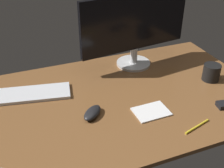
{
  "coord_description": "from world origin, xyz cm",
  "views": [
    {
      "loc": [
        -42.7,
        -101.77,
        78.58
      ],
      "look_at": [
        -1.29,
        3.16,
        8.0
      ],
      "focal_mm": 45.83,
      "sensor_mm": 36.0,
      "label": 1
    }
  ],
  "objects_px": {
    "monitor": "(135,27)",
    "pen": "(197,126)",
    "coffee_mug": "(211,72)",
    "keyboard": "(25,95)",
    "notepad": "(151,112)",
    "computer_mouse": "(92,113)"
  },
  "relations": [
    {
      "from": "computer_mouse",
      "to": "coffee_mug",
      "type": "height_order",
      "value": "coffee_mug"
    },
    {
      "from": "keyboard",
      "to": "coffee_mug",
      "type": "height_order",
      "value": "coffee_mug"
    },
    {
      "from": "monitor",
      "to": "keyboard",
      "type": "distance_m",
      "value": 0.66
    },
    {
      "from": "computer_mouse",
      "to": "pen",
      "type": "distance_m",
      "value": 0.44
    },
    {
      "from": "pen",
      "to": "notepad",
      "type": "bearing_deg",
      "value": 113.44
    },
    {
      "from": "monitor",
      "to": "pen",
      "type": "xyz_separation_m",
      "value": [
        0.01,
        -0.59,
        -0.22
      ]
    },
    {
      "from": "monitor",
      "to": "notepad",
      "type": "bearing_deg",
      "value": -111.5
    },
    {
      "from": "computer_mouse",
      "to": "notepad",
      "type": "relative_size",
      "value": 0.75
    },
    {
      "from": "keyboard",
      "to": "coffee_mug",
      "type": "xyz_separation_m",
      "value": [
        0.91,
        -0.2,
        0.04
      ]
    },
    {
      "from": "keyboard",
      "to": "monitor",
      "type": "bearing_deg",
      "value": 20.3
    },
    {
      "from": "monitor",
      "to": "pen",
      "type": "height_order",
      "value": "monitor"
    },
    {
      "from": "keyboard",
      "to": "computer_mouse",
      "type": "xyz_separation_m",
      "value": [
        0.25,
        -0.26,
        0.01
      ]
    },
    {
      "from": "monitor",
      "to": "computer_mouse",
      "type": "distance_m",
      "value": 0.55
    },
    {
      "from": "monitor",
      "to": "notepad",
      "type": "distance_m",
      "value": 0.5
    },
    {
      "from": "monitor",
      "to": "coffee_mug",
      "type": "relative_size",
      "value": 7.18
    },
    {
      "from": "monitor",
      "to": "pen",
      "type": "distance_m",
      "value": 0.63
    },
    {
      "from": "coffee_mug",
      "to": "monitor",
      "type": "bearing_deg",
      "value": 134.9
    },
    {
      "from": "keyboard",
      "to": "pen",
      "type": "bearing_deg",
      "value": -27.0
    },
    {
      "from": "computer_mouse",
      "to": "pen",
      "type": "relative_size",
      "value": 0.81
    },
    {
      "from": "monitor",
      "to": "coffee_mug",
      "type": "bearing_deg",
      "value": -51.45
    },
    {
      "from": "notepad",
      "to": "pen",
      "type": "distance_m",
      "value": 0.2
    },
    {
      "from": "pen",
      "to": "computer_mouse",
      "type": "bearing_deg",
      "value": 133.17
    }
  ]
}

